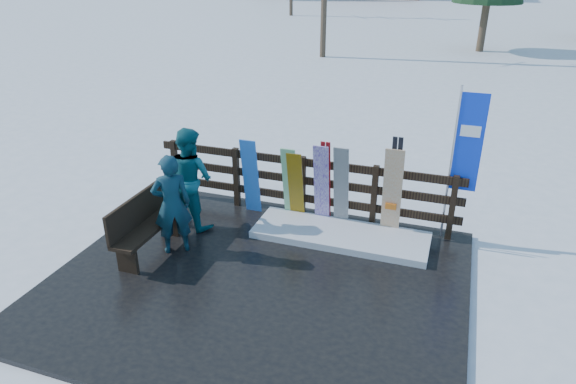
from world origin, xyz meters
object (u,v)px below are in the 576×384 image
at_px(snowboard_2, 296,186).
at_px(snowboard_3, 321,185).
at_px(person_back, 190,178).
at_px(snowboard_5, 392,193).
at_px(rental_flag, 464,149).
at_px(person_front, 172,204).
at_px(bench, 143,223).
at_px(snowboard_4, 341,188).
at_px(snowboard_0, 251,177).
at_px(snowboard_1, 290,184).

xyz_separation_m(snowboard_2, snowboard_3, (0.47, 0.00, 0.09)).
bearing_deg(person_back, snowboard_5, -150.21).
height_order(rental_flag, person_front, rental_flag).
bearing_deg(rental_flag, person_front, -155.81).
relative_size(bench, snowboard_4, 0.97).
relative_size(snowboard_5, person_back, 0.89).
bearing_deg(snowboard_0, person_front, -111.90).
bearing_deg(snowboard_2, person_front, -132.96).
bearing_deg(rental_flag, snowboard_3, -173.11).
xyz_separation_m(snowboard_4, snowboard_5, (0.86, 0.00, 0.03)).
bearing_deg(snowboard_1, rental_flag, 5.49).
bearing_deg(snowboard_0, snowboard_3, 0.00).
height_order(bench, snowboard_2, snowboard_2).
distance_m(snowboard_0, snowboard_3, 1.33).
xyz_separation_m(snowboard_5, person_front, (-3.19, -1.62, 0.03)).
distance_m(snowboard_4, rental_flag, 2.08).
bearing_deg(snowboard_0, snowboard_4, -0.00).
distance_m(bench, snowboard_1, 2.59).
bearing_deg(snowboard_4, person_front, -145.09).
relative_size(snowboard_4, snowboard_5, 0.96).
height_order(snowboard_5, person_front, person_front).
distance_m(snowboard_1, person_back, 1.74).
distance_m(snowboard_0, rental_flag, 3.68).
distance_m(snowboard_1, rental_flag, 2.96).
bearing_deg(snowboard_5, bench, -153.32).
bearing_deg(person_front, snowboard_4, 177.75).
height_order(bench, snowboard_4, snowboard_4).
bearing_deg(snowboard_3, bench, -142.93).
relative_size(snowboard_2, snowboard_5, 0.84).
height_order(bench, rental_flag, rental_flag).
height_order(bench, snowboard_1, snowboard_1).
distance_m(snowboard_5, person_back, 3.43).
xyz_separation_m(bench, snowboard_0, (1.08, 1.82, 0.21)).
relative_size(snowboard_3, snowboard_5, 0.96).
relative_size(snowboard_0, snowboard_2, 1.09).
height_order(snowboard_2, person_front, person_front).
bearing_deg(person_front, person_back, -116.74).
xyz_separation_m(snowboard_4, rental_flag, (1.89, 0.27, 0.84)).
xyz_separation_m(snowboard_0, person_front, (-0.65, -1.62, 0.10)).
bearing_deg(snowboard_0, snowboard_1, 0.00).
bearing_deg(person_back, bench, 93.47).
bearing_deg(snowboard_1, person_front, -130.84).
distance_m(snowboard_4, person_back, 2.60).
xyz_separation_m(rental_flag, person_front, (-4.21, -1.89, -0.78)).
bearing_deg(person_front, snowboard_2, -170.12).
bearing_deg(snowboard_3, snowboard_0, -180.00).
relative_size(snowboard_1, rental_flag, 0.55).
relative_size(snowboard_1, snowboard_4, 0.92).
height_order(snowboard_5, rental_flag, rental_flag).
bearing_deg(snowboard_2, snowboard_0, 180.00).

